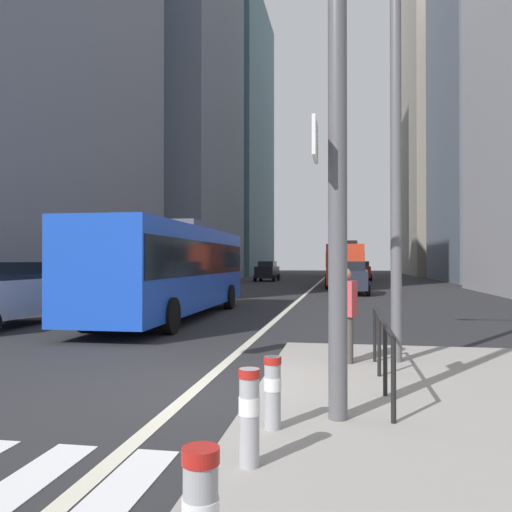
{
  "coord_description": "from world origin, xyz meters",
  "views": [
    {
      "loc": [
        2.25,
        -7.53,
        1.98
      ],
      "look_at": [
        -5.37,
        37.15,
        2.4
      ],
      "focal_mm": 36.26,
      "sensor_mm": 36.0,
      "label": 1
    }
  ],
  "objects": [
    {
      "name": "pedestrian_walking",
      "position": [
        2.27,
        1.86,
        1.1
      ],
      "size": [
        0.45,
        0.38,
        1.7
      ],
      "color": "#423D38",
      "rests_on": "median_island"
    },
    {
      "name": "lane_centre_line",
      "position": [
        0.0,
        30.0,
        0.01
      ],
      "size": [
        0.2,
        80.0,
        0.01
      ],
      "primitive_type": "cube",
      "color": "beige",
      "rests_on": "ground"
    },
    {
      "name": "bollard_right",
      "position": [
        1.48,
        -1.95,
        0.59
      ],
      "size": [
        0.2,
        0.2,
        0.78
      ],
      "color": "#99999E",
      "rests_on": "median_island"
    },
    {
      "name": "office_tower_right_far",
      "position": [
        17.0,
        68.34,
        26.88
      ],
      "size": [
        11.82,
        20.46,
        53.76
      ],
      "primitive_type": "cube",
      "color": "gray",
      "rests_on": "ground"
    },
    {
      "name": "office_tower_right_mid",
      "position": [
        17.0,
        46.05,
        16.49
      ],
      "size": [
        10.63,
        17.5,
        32.97
      ],
      "primitive_type": "cube",
      "color": "slate",
      "rests_on": "ground"
    },
    {
      "name": "car_receding_near",
      "position": [
        3.98,
        45.92,
        0.99
      ],
      "size": [
        2.08,
        4.02,
        1.94
      ],
      "color": "maroon",
      "rests_on": "ground"
    },
    {
      "name": "office_tower_left_mid",
      "position": [
        -16.0,
        43.25,
        26.38
      ],
      "size": [
        13.1,
        18.51,
        52.77
      ],
      "primitive_type": "cube",
      "color": "slate",
      "rests_on": "ground"
    },
    {
      "name": "car_receding_far",
      "position": [
        2.71,
        23.4,
        0.99
      ],
      "size": [
        2.12,
        4.47,
        1.94
      ],
      "color": "#232838",
      "rests_on": "ground"
    },
    {
      "name": "pedestrian_railing",
      "position": [
        2.8,
        0.27,
        0.86
      ],
      "size": [
        0.06,
        3.65,
        0.98
      ],
      "color": "black",
      "rests_on": "median_island"
    },
    {
      "name": "car_oncoming_far",
      "position": [
        -5.22,
        18.57,
        0.99
      ],
      "size": [
        2.21,
        4.35,
        1.94
      ],
      "color": "gold",
      "rests_on": "ground"
    },
    {
      "name": "city_bus_blue_oncoming",
      "position": [
        -3.58,
        9.5,
        1.84
      ],
      "size": [
        2.74,
        11.6,
        3.4
      ],
      "color": "blue",
      "rests_on": "ground"
    },
    {
      "name": "city_bus_red_distant",
      "position": [
        2.15,
        55.26,
        1.84
      ],
      "size": [
        2.8,
        11.69,
        3.4
      ],
      "color": "red",
      "rests_on": "ground"
    },
    {
      "name": "street_lamp_post",
      "position": [
        3.19,
        2.14,
        5.28
      ],
      "size": [
        5.5,
        0.32,
        8.0
      ],
      "color": "#56565B",
      "rests_on": "median_island"
    },
    {
      "name": "bollard_left",
      "position": [
        1.42,
        -3.0,
        0.63
      ],
      "size": [
        0.2,
        0.2,
        0.87
      ],
      "color": "#99999E",
      "rests_on": "median_island"
    },
    {
      "name": "office_tower_left_far",
      "position": [
        -16.0,
        67.6,
        20.28
      ],
      "size": [
        13.16,
        23.19,
        40.57
      ],
      "primitive_type": "cube",
      "color": "slate",
      "rests_on": "ground"
    },
    {
      "name": "car_oncoming_mid",
      "position": [
        -5.16,
        42.41,
        0.99
      ],
      "size": [
        2.16,
        4.09,
        1.94
      ],
      "color": "black",
      "rests_on": "ground"
    },
    {
      "name": "city_bus_red_receding",
      "position": [
        2.24,
        32.68,
        1.84
      ],
      "size": [
        2.83,
        11.68,
        3.4
      ],
      "color": "red",
      "rests_on": "ground"
    },
    {
      "name": "traffic_signal_gantry",
      "position": [
        0.41,
        -1.49,
        4.07
      ],
      "size": [
        5.42,
        0.65,
        6.0
      ],
      "color": "#515156",
      "rests_on": "median_island"
    },
    {
      "name": "ground_plane",
      "position": [
        0.0,
        20.0,
        0.0
      ],
      "size": [
        160.0,
        160.0,
        0.0
      ],
      "primitive_type": "plane",
      "color": "#28282B"
    }
  ]
}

